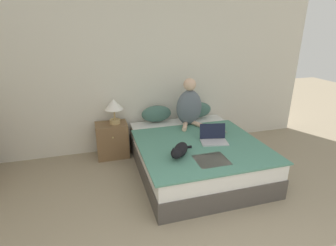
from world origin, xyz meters
name	(u,v)px	position (x,y,z in m)	size (l,w,h in m)	color
wall_back	(141,74)	(0.00, 3.56, 1.27)	(6.08, 0.05, 2.55)	beige
bed	(195,155)	(0.57, 2.50, 0.25)	(1.67, 1.96, 0.50)	#4C4742
pillow_near	(156,114)	(0.20, 3.36, 0.64)	(0.50, 0.20, 0.28)	#42665B
pillow_far	(197,110)	(0.93, 3.36, 0.64)	(0.50, 0.20, 0.28)	#42665B
person_sitting	(189,106)	(0.68, 3.09, 0.81)	(0.42, 0.41, 0.76)	slate
cat_tabby	(180,150)	(0.17, 2.07, 0.58)	(0.38, 0.40, 0.18)	black
laptop_open	(214,138)	(0.77, 2.36, 0.55)	(0.41, 0.33, 0.23)	#B7B7BC
nightstand	(112,140)	(-0.55, 3.30, 0.28)	(0.49, 0.38, 0.56)	brown
table_lamp	(114,106)	(-0.49, 3.30, 0.84)	(0.28, 0.28, 0.40)	tan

